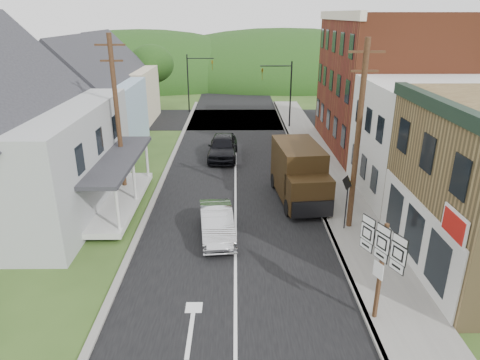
{
  "coord_description": "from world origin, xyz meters",
  "views": [
    {
      "loc": [
        0.04,
        -15.3,
        9.91
      ],
      "look_at": [
        0.23,
        4.47,
        2.2
      ],
      "focal_mm": 32.0,
      "sensor_mm": 36.0,
      "label": 1
    }
  ],
  "objects_px": {
    "silver_sedan": "(217,223)",
    "dark_sedan": "(223,147)",
    "warning_sign": "(347,195)",
    "route_sign_cluster": "(381,259)",
    "delivery_van": "(300,174)"
  },
  "relations": [
    {
      "from": "silver_sedan",
      "to": "warning_sign",
      "type": "bearing_deg",
      "value": -1.81
    },
    {
      "from": "silver_sedan",
      "to": "dark_sedan",
      "type": "relative_size",
      "value": 0.85
    },
    {
      "from": "silver_sedan",
      "to": "warning_sign",
      "type": "height_order",
      "value": "warning_sign"
    },
    {
      "from": "warning_sign",
      "to": "dark_sedan",
      "type": "bearing_deg",
      "value": 97.35
    },
    {
      "from": "dark_sedan",
      "to": "route_sign_cluster",
      "type": "distance_m",
      "value": 18.87
    },
    {
      "from": "silver_sedan",
      "to": "route_sign_cluster",
      "type": "xyz_separation_m",
      "value": [
        5.63,
        -6.04,
        1.77
      ]
    },
    {
      "from": "delivery_van",
      "to": "warning_sign",
      "type": "bearing_deg",
      "value": -71.73
    },
    {
      "from": "warning_sign",
      "to": "silver_sedan",
      "type": "bearing_deg",
      "value": 163.47
    },
    {
      "from": "silver_sedan",
      "to": "route_sign_cluster",
      "type": "bearing_deg",
      "value": -53.48
    },
    {
      "from": "delivery_van",
      "to": "route_sign_cluster",
      "type": "relative_size",
      "value": 1.62
    },
    {
      "from": "route_sign_cluster",
      "to": "warning_sign",
      "type": "distance_m",
      "value": 6.58
    },
    {
      "from": "delivery_van",
      "to": "route_sign_cluster",
      "type": "bearing_deg",
      "value": -89.45
    },
    {
      "from": "delivery_van",
      "to": "warning_sign",
      "type": "xyz_separation_m",
      "value": [
        1.69,
        -3.76,
        0.33
      ]
    },
    {
      "from": "silver_sedan",
      "to": "delivery_van",
      "type": "bearing_deg",
      "value": 37.28
    },
    {
      "from": "silver_sedan",
      "to": "warning_sign",
      "type": "distance_m",
      "value": 6.29
    }
  ]
}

